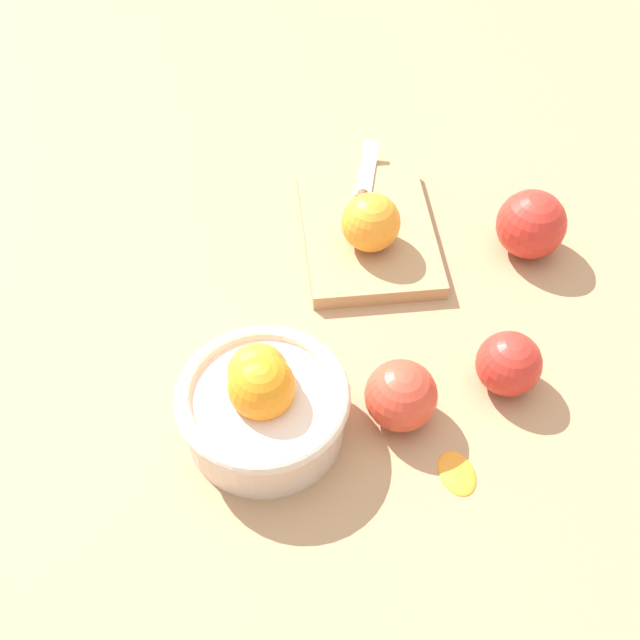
% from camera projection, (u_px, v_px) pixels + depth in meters
% --- Properties ---
extents(ground_plane, '(2.40, 2.40, 0.00)m').
position_uv_depth(ground_plane, '(392.00, 306.00, 0.93)').
color(ground_plane, tan).
extents(bowl, '(0.17, 0.17, 0.11)m').
position_uv_depth(bowl, '(263.00, 403.00, 0.79)').
color(bowl, beige).
rests_on(bowl, ground_plane).
extents(cutting_board, '(0.25, 0.20, 0.02)m').
position_uv_depth(cutting_board, '(368.00, 232.00, 0.99)').
color(cutting_board, tan).
rests_on(cutting_board, ground_plane).
extents(orange_on_board, '(0.07, 0.07, 0.07)m').
position_uv_depth(orange_on_board, '(371.00, 222.00, 0.94)').
color(orange_on_board, orange).
rests_on(orange_on_board, cutting_board).
extents(knife, '(0.16, 0.03, 0.01)m').
position_uv_depth(knife, '(364.00, 189.00, 1.02)').
color(knife, silver).
rests_on(knife, cutting_board).
extents(apple_front_left, '(0.07, 0.07, 0.07)m').
position_uv_depth(apple_front_left, '(509.00, 364.00, 0.83)').
color(apple_front_left, red).
rests_on(apple_front_left, ground_plane).
extents(apple_mid_left, '(0.07, 0.07, 0.07)m').
position_uv_depth(apple_mid_left, '(401.00, 396.00, 0.80)').
color(apple_mid_left, '#D6422D').
rests_on(apple_mid_left, ground_plane).
extents(apple_front_right, '(0.08, 0.08, 0.08)m').
position_uv_depth(apple_front_right, '(531.00, 224.00, 0.95)').
color(apple_front_right, red).
rests_on(apple_front_right, ground_plane).
extents(citrus_peel, '(0.06, 0.05, 0.01)m').
position_uv_depth(citrus_peel, '(457.00, 472.00, 0.79)').
color(citrus_peel, orange).
rests_on(citrus_peel, ground_plane).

